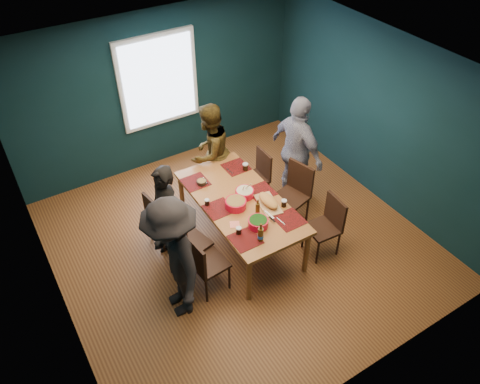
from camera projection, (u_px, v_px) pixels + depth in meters
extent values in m
cube|color=#985C2C|center=(238.00, 242.00, 6.95)|extent=(5.00, 5.00, 0.01)
cube|color=silver|center=(238.00, 73.00, 5.21)|extent=(5.00, 5.00, 0.01)
cube|color=#0F2B34|center=(42.00, 242.00, 5.07)|extent=(0.01, 5.00, 2.70)
cube|color=#0F2B34|center=(378.00, 117.00, 7.08)|extent=(0.01, 5.00, 2.70)
cube|color=#0F2B34|center=(159.00, 91.00, 7.70)|extent=(5.00, 0.01, 2.70)
cube|color=#0F2B34|center=(375.00, 305.00, 4.45)|extent=(5.00, 0.01, 2.70)
cube|color=white|center=(158.00, 81.00, 7.56)|extent=(1.35, 0.06, 1.55)
cube|color=#9F602F|center=(240.00, 202.00, 6.47)|extent=(1.06, 2.10, 0.05)
cylinder|color=#9F602F|center=(249.00, 280.00, 5.92)|extent=(0.07, 0.07, 0.74)
cylinder|color=#9F602F|center=(307.00, 252.00, 6.29)|extent=(0.07, 0.07, 0.74)
cylinder|color=#9F602F|center=(182.00, 196.00, 7.17)|extent=(0.07, 0.07, 0.74)
cylinder|color=#9F602F|center=(233.00, 177.00, 7.54)|extent=(0.07, 0.07, 0.74)
cube|color=black|center=(165.00, 218.00, 6.70)|extent=(0.46, 0.46, 0.04)
cube|color=black|center=(152.00, 211.00, 6.46)|extent=(0.10, 0.40, 0.44)
cylinder|color=black|center=(163.00, 241.00, 6.66)|extent=(0.03, 0.03, 0.41)
cylinder|color=black|center=(183.00, 230.00, 6.83)|extent=(0.03, 0.03, 0.41)
cylinder|color=black|center=(150.00, 228.00, 6.86)|extent=(0.03, 0.03, 0.41)
cylinder|color=black|center=(170.00, 218.00, 7.04)|extent=(0.03, 0.03, 0.41)
cube|color=black|center=(190.00, 244.00, 6.23)|extent=(0.56, 0.56, 0.04)
cube|color=black|center=(175.00, 237.00, 5.94)|extent=(0.15, 0.46, 0.51)
cylinder|color=black|center=(189.00, 273.00, 6.18)|extent=(0.04, 0.04, 0.48)
cylinder|color=black|center=(211.00, 257.00, 6.40)|extent=(0.04, 0.04, 0.48)
cylinder|color=black|center=(170.00, 257.00, 6.40)|extent=(0.04, 0.04, 0.48)
cylinder|color=black|center=(192.00, 242.00, 6.61)|extent=(0.04, 0.04, 0.48)
cube|color=black|center=(209.00, 263.00, 6.02)|extent=(0.46, 0.46, 0.04)
cube|color=black|center=(196.00, 257.00, 5.77)|extent=(0.08, 0.42, 0.46)
cylinder|color=black|center=(206.00, 291.00, 5.98)|extent=(0.03, 0.03, 0.43)
cylinder|color=black|center=(229.00, 277.00, 6.15)|extent=(0.03, 0.03, 0.43)
cylinder|color=black|center=(191.00, 273.00, 6.20)|extent=(0.03, 0.03, 0.43)
cylinder|color=black|center=(214.00, 261.00, 6.37)|extent=(0.03, 0.03, 0.43)
cube|color=black|center=(254.00, 179.00, 7.40)|extent=(0.41, 0.41, 0.04)
cube|color=black|center=(264.00, 163.00, 7.31)|extent=(0.05, 0.40, 0.44)
cylinder|color=black|center=(250.00, 200.00, 7.36)|extent=(0.03, 0.03, 0.41)
cylinder|color=black|center=(268.00, 192.00, 7.49)|extent=(0.03, 0.03, 0.41)
cylinder|color=black|center=(239.00, 188.00, 7.59)|extent=(0.03, 0.03, 0.41)
cylinder|color=black|center=(257.00, 181.00, 7.72)|extent=(0.03, 0.03, 0.41)
cube|color=black|center=(291.00, 198.00, 6.98)|extent=(0.55, 0.55, 0.04)
cube|color=black|center=(301.00, 177.00, 6.92)|extent=(0.16, 0.44, 0.49)
cylinder|color=black|center=(292.00, 222.00, 6.93)|extent=(0.03, 0.03, 0.46)
cylinder|color=black|center=(307.00, 210.00, 7.14)|extent=(0.03, 0.03, 0.46)
cylinder|color=black|center=(272.00, 210.00, 7.13)|extent=(0.03, 0.03, 0.46)
cylinder|color=black|center=(288.00, 198.00, 7.35)|extent=(0.03, 0.03, 0.46)
cube|color=black|center=(322.00, 229.00, 6.52)|extent=(0.44, 0.44, 0.04)
cube|color=black|center=(336.00, 211.00, 6.43)|extent=(0.07, 0.42, 0.45)
cylinder|color=black|center=(318.00, 253.00, 6.49)|extent=(0.03, 0.03, 0.42)
cylinder|color=black|center=(338.00, 244.00, 6.62)|extent=(0.03, 0.03, 0.42)
cylinder|color=black|center=(303.00, 237.00, 6.73)|extent=(0.03, 0.03, 0.42)
cylinder|color=black|center=(323.00, 228.00, 6.86)|extent=(0.03, 0.03, 0.42)
imported|color=black|center=(166.00, 216.00, 6.24)|extent=(0.45, 0.61, 1.55)
imported|color=black|center=(210.00, 152.00, 7.29)|extent=(0.98, 0.89, 1.63)
imported|color=silver|center=(297.00, 151.00, 7.15)|extent=(0.52, 1.09, 1.82)
imported|color=black|center=(173.00, 260.00, 5.50)|extent=(0.76, 1.20, 1.77)
cylinder|color=red|center=(236.00, 204.00, 6.31)|extent=(0.29, 0.29, 0.12)
cylinder|color=#528F34|center=(236.00, 201.00, 6.28)|extent=(0.26, 0.26, 0.02)
cylinder|color=red|center=(245.00, 193.00, 6.49)|extent=(0.26, 0.26, 0.10)
cylinder|color=beige|center=(245.00, 190.00, 6.46)|extent=(0.23, 0.23, 0.02)
cylinder|color=tan|center=(247.00, 187.00, 6.45)|extent=(0.08, 0.14, 0.21)
cylinder|color=tan|center=(243.00, 189.00, 6.43)|extent=(0.06, 0.15, 0.21)
cylinder|color=red|center=(258.00, 223.00, 6.03)|extent=(0.27, 0.27, 0.11)
cylinder|color=#1C4E13|center=(258.00, 220.00, 6.00)|extent=(0.23, 0.23, 0.02)
cube|color=tan|center=(268.00, 204.00, 6.38)|extent=(0.33, 0.52, 0.02)
ellipsoid|color=#CB9349|center=(268.00, 200.00, 6.34)|extent=(0.24, 0.41, 0.11)
cube|color=#BCBCC3|center=(269.00, 214.00, 6.20)|extent=(0.04, 0.19, 0.00)
cylinder|color=black|center=(272.00, 219.00, 6.11)|extent=(0.03, 0.11, 0.02)
sphere|color=#155C1C|center=(273.00, 205.00, 6.26)|extent=(0.03, 0.03, 0.03)
sphere|color=#155C1C|center=(268.00, 200.00, 6.33)|extent=(0.03, 0.03, 0.03)
sphere|color=#155C1C|center=(264.00, 196.00, 6.40)|extent=(0.03, 0.03, 0.03)
cylinder|color=black|center=(202.00, 182.00, 6.71)|extent=(0.15, 0.15, 0.06)
cylinder|color=#528F34|center=(202.00, 181.00, 6.70)|extent=(0.12, 0.12, 0.01)
cylinder|color=#41280B|center=(261.00, 235.00, 5.80)|extent=(0.07, 0.07, 0.20)
cylinder|color=#41280B|center=(261.00, 226.00, 5.71)|extent=(0.03, 0.03, 0.08)
cylinder|color=#1750A7|center=(261.00, 236.00, 5.83)|extent=(0.08, 0.08, 0.05)
cylinder|color=#41280B|center=(258.00, 208.00, 6.20)|extent=(0.06, 0.06, 0.17)
cylinder|color=#41280B|center=(258.00, 202.00, 6.13)|extent=(0.02, 0.02, 0.06)
cylinder|color=black|center=(239.00, 231.00, 5.93)|extent=(0.07, 0.07, 0.10)
cylinder|color=silver|center=(239.00, 228.00, 5.90)|extent=(0.07, 0.07, 0.01)
cylinder|color=black|center=(284.00, 203.00, 6.33)|extent=(0.07, 0.07, 0.10)
cylinder|color=silver|center=(284.00, 201.00, 6.30)|extent=(0.08, 0.08, 0.02)
cylinder|color=black|center=(245.00, 167.00, 6.95)|extent=(0.08, 0.08, 0.11)
cylinder|color=silver|center=(245.00, 164.00, 6.91)|extent=(0.08, 0.08, 0.02)
cylinder|color=black|center=(207.00, 202.00, 6.35)|extent=(0.06, 0.06, 0.09)
cylinder|color=silver|center=(207.00, 200.00, 6.32)|extent=(0.07, 0.07, 0.01)
cube|color=#FB7C69|center=(261.00, 191.00, 6.60)|extent=(0.15, 0.15, 0.00)
cube|color=#FB7C69|center=(235.00, 224.00, 6.08)|extent=(0.17, 0.17, 0.00)
cube|color=#FB7C69|center=(291.00, 221.00, 6.13)|extent=(0.19, 0.19, 0.00)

